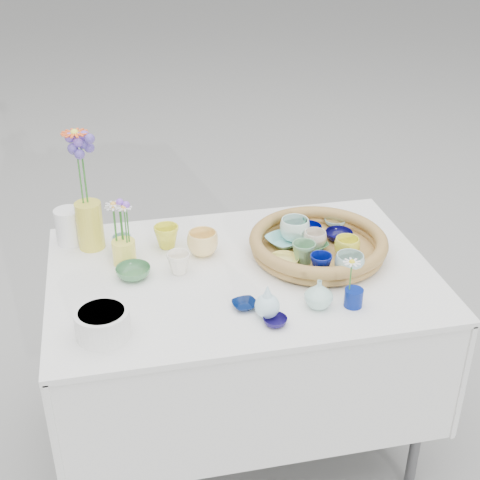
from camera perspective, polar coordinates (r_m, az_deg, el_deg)
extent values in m
plane|color=gray|center=(2.70, 0.09, -16.59)|extent=(80.00, 80.00, 0.00)
imported|color=#000355|center=(2.40, 5.75, 0.82)|extent=(0.13, 0.13, 0.03)
imported|color=#070639|center=(2.38, 8.44, 0.38)|extent=(0.13, 0.13, 0.03)
imported|color=yellow|center=(2.27, 9.11, -0.61)|extent=(0.10, 0.10, 0.07)
imported|color=#3E7B4A|center=(2.31, 6.07, -0.47)|extent=(0.14, 0.14, 0.03)
imported|color=#659B6D|center=(2.21, 5.46, -1.10)|extent=(0.08, 0.08, 0.07)
imported|color=#78C4BF|center=(2.32, 3.81, -0.09)|extent=(0.16, 0.16, 0.03)
imported|color=white|center=(2.35, 4.69, 0.89)|extent=(0.12, 0.12, 0.08)
imported|color=beige|center=(2.31, 6.41, 0.02)|extent=(0.10, 0.10, 0.06)
imported|color=#8CC6D5|center=(2.48, 8.12, 1.55)|extent=(0.09, 0.09, 0.02)
imported|color=navy|center=(2.17, 6.91, -2.05)|extent=(0.09, 0.09, 0.07)
imported|color=#E7DC6B|center=(2.20, 3.76, -1.85)|extent=(0.11, 0.11, 0.03)
imported|color=#9CC6C2|center=(2.16, 9.32, -2.14)|extent=(0.10, 0.10, 0.08)
imported|color=#408667|center=(2.36, 4.58, 0.96)|extent=(0.11, 0.11, 0.07)
imported|color=yellow|center=(2.35, -6.28, 0.29)|extent=(0.09, 0.09, 0.08)
imported|color=#FFD67E|center=(2.29, -3.20, -0.27)|extent=(0.11, 0.11, 0.08)
imported|color=#407648|center=(2.20, -9.09, -2.73)|extent=(0.14, 0.14, 0.04)
imported|color=white|center=(2.19, -5.25, -1.97)|extent=(0.09, 0.09, 0.07)
imported|color=#041544|center=(2.03, 0.41, -5.55)|extent=(0.09, 0.09, 0.02)
imported|color=#92B9AC|center=(2.34, -10.02, -0.37)|extent=(0.07, 0.07, 0.06)
imported|color=#140C49|center=(1.96, 3.02, -6.93)|extent=(0.09, 0.09, 0.02)
imported|color=#ADDDCE|center=(2.03, 6.74, -4.57)|extent=(0.10, 0.10, 0.09)
cylinder|color=navy|center=(2.06, 9.67, -4.88)|extent=(0.07, 0.07, 0.06)
cylinder|color=gold|center=(2.37, -12.68, 1.22)|extent=(0.12, 0.12, 0.17)
cylinder|color=#FFEF56|center=(2.27, -9.85, -1.03)|extent=(0.10, 0.10, 0.08)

